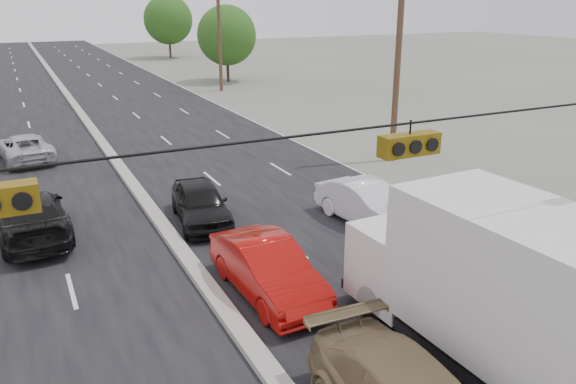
# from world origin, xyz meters

# --- Properties ---
(road_surface) EXTENTS (20.00, 160.00, 0.02)m
(road_surface) POSITION_xyz_m (0.00, 30.00, 0.00)
(road_surface) COLOR black
(road_surface) RESTS_ON ground
(center_median) EXTENTS (0.50, 160.00, 0.20)m
(center_median) POSITION_xyz_m (0.00, 30.00, 0.10)
(center_median) COLOR gray
(center_median) RESTS_ON ground
(utility_pole_right_b) EXTENTS (1.60, 0.30, 10.00)m
(utility_pole_right_b) POSITION_xyz_m (12.50, 15.00, 5.11)
(utility_pole_right_b) COLOR #422D1E
(utility_pole_right_b) RESTS_ON ground
(utility_pole_right_c) EXTENTS (1.60, 0.30, 10.00)m
(utility_pole_right_c) POSITION_xyz_m (12.50, 40.00, 5.11)
(utility_pole_right_c) COLOR #422D1E
(utility_pole_right_c) RESTS_ON ground
(traffic_signals) EXTENTS (25.00, 0.30, 0.54)m
(traffic_signals) POSITION_xyz_m (1.40, 0.00, 5.49)
(traffic_signals) COLOR black
(traffic_signals) RESTS_ON ground
(tree_right_mid) EXTENTS (5.60, 5.60, 7.14)m
(tree_right_mid) POSITION_xyz_m (15.00, 45.00, 4.34)
(tree_right_mid) COLOR #382619
(tree_right_mid) RESTS_ON ground
(tree_right_far) EXTENTS (6.40, 6.40, 8.16)m
(tree_right_far) POSITION_xyz_m (16.00, 70.00, 4.96)
(tree_right_far) COLOR #382619
(tree_right_far) RESTS_ON ground
(box_truck) EXTENTS (2.87, 7.57, 3.80)m
(box_truck) POSITION_xyz_m (4.44, 0.52, 1.95)
(box_truck) COLOR black
(box_truck) RESTS_ON ground
(red_sedan) EXTENTS (1.79, 4.69, 1.53)m
(red_sedan) POSITION_xyz_m (1.40, 5.44, 0.76)
(red_sedan) COLOR #A60D0A
(red_sedan) RESTS_ON ground
(queue_car_a) EXTENTS (2.26, 4.47, 1.46)m
(queue_car_a) POSITION_xyz_m (1.40, 11.28, 0.73)
(queue_car_a) COLOR black
(queue_car_a) RESTS_ON ground
(queue_car_b) EXTENTS (2.06, 4.65, 1.48)m
(queue_car_b) POSITION_xyz_m (6.70, 8.51, 0.74)
(queue_car_b) COLOR white
(queue_car_b) RESTS_ON ground
(queue_car_d) EXTENTS (2.05, 4.45, 1.26)m
(queue_car_d) POSITION_xyz_m (7.59, 5.23, 0.63)
(queue_car_d) COLOR navy
(queue_car_d) RESTS_ON ground
(oncoming_near) EXTENTS (2.38, 5.41, 1.55)m
(oncoming_near) POSITION_xyz_m (-4.09, 12.46, 0.77)
(oncoming_near) COLOR black
(oncoming_near) RESTS_ON ground
(oncoming_far) EXTENTS (2.82, 5.03, 1.33)m
(oncoming_far) POSITION_xyz_m (-3.92, 22.97, 0.66)
(oncoming_far) COLOR #B5B8BE
(oncoming_far) RESTS_ON ground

